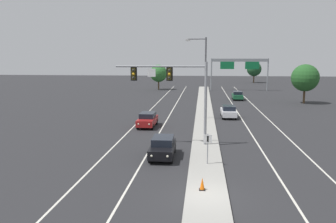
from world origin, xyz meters
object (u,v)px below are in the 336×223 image
overhead_signal_mast (176,85)px  car_receding_white (229,111)px  tree_far_left_c (159,73)px  tree_far_right_c (305,78)px  tree_far_right_b (254,69)px  car_receding_green (237,95)px  highway_sign_gantry (240,64)px  car_oncoming_red (147,119)px  street_lamp_median (204,73)px  car_oncoming_black (163,147)px  traffic_cone_median_nose (202,184)px  median_sign_post (208,144)px

overhead_signal_mast → car_receding_white: (5.68, 14.97, -4.54)m
tree_far_left_c → tree_far_right_c: (27.74, -22.81, 0.39)m
tree_far_right_b → car_receding_green: bearing=-101.7°
overhead_signal_mast → highway_sign_gantry: size_ratio=0.60×
car_oncoming_red → highway_sign_gantry: 47.36m
car_oncoming_red → street_lamp_median: bearing=41.8°
overhead_signal_mast → tree_far_right_b: overhead_signal_mast is taller
overhead_signal_mast → car_receding_white: overhead_signal_mast is taller
street_lamp_median → highway_sign_gantry: street_lamp_median is taller
tree_far_right_c → tree_far_right_b: size_ratio=1.03×
overhead_signal_mast → tree_far_right_b: (18.02, 79.46, -1.16)m
tree_far_left_c → car_oncoming_black: bearing=-82.5°
car_oncoming_red → car_receding_green: size_ratio=1.00×
car_oncoming_black → traffic_cone_median_nose: bearing=-66.0°
car_receding_white → tree_far_left_c: tree_far_left_c is taller
overhead_signal_mast → tree_far_right_c: bearing=57.5°
traffic_cone_median_nose → highway_sign_gantry: bearing=82.4°
traffic_cone_median_nose → overhead_signal_mast: bearing=102.4°
overhead_signal_mast → car_oncoming_black: overhead_signal_mast is taller
car_receding_white → highway_sign_gantry: highway_sign_gantry is taller
car_oncoming_red → highway_sign_gantry: (14.63, 44.73, 5.34)m
median_sign_post → street_lamp_median: size_ratio=0.22×
car_oncoming_black → car_receding_white: same height
car_oncoming_red → tree_far_right_c: 32.55m
car_oncoming_black → median_sign_post: bearing=-28.7°
car_receding_white → highway_sign_gantry: (5.12, 37.77, 5.34)m
car_oncoming_red → overhead_signal_mast: bearing=-64.5°
overhead_signal_mast → car_receding_green: size_ratio=1.77×
car_receding_white → highway_sign_gantry: bearing=82.3°
tree_far_left_c → tree_far_right_c: size_ratio=0.91×
car_oncoming_black → car_receding_green: size_ratio=1.00×
overhead_signal_mast → median_sign_post: (2.70, -5.69, -3.77)m
street_lamp_median → car_receding_white: street_lamp_median is taller
car_receding_white → car_receding_green: same height
car_receding_white → tree_far_left_c: 40.93m
car_oncoming_black → highway_sign_gantry: (11.55, 56.54, 5.34)m
street_lamp_median → median_sign_post: bearing=-89.1°
median_sign_post → traffic_cone_median_nose: median_sign_post is taller
car_receding_green → tree_far_left_c: 25.55m
car_oncoming_red → car_receding_green: same height
highway_sign_gantry → overhead_signal_mast: bearing=-101.6°
car_receding_green → tree_far_right_c: size_ratio=0.68×
highway_sign_gantry → car_receding_green: bearing=-96.5°
median_sign_post → car_receding_green: (6.01, 40.19, -0.77)m
tree_far_right_b → car_oncoming_red: bearing=-107.0°
car_oncoming_red → tree_far_left_c: (-4.48, 45.30, 3.10)m
median_sign_post → car_oncoming_black: size_ratio=0.49×
tree_far_right_b → median_sign_post: bearing=-100.2°
car_receding_white → car_receding_green: (3.03, 19.53, 0.00)m
car_receding_white → highway_sign_gantry: 38.49m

